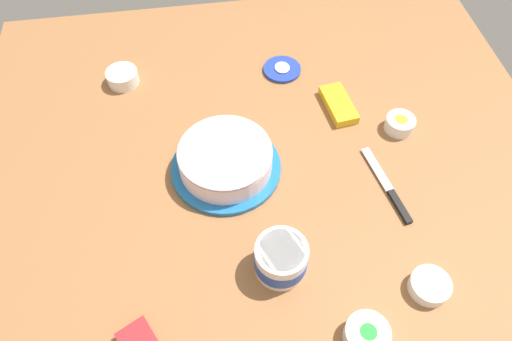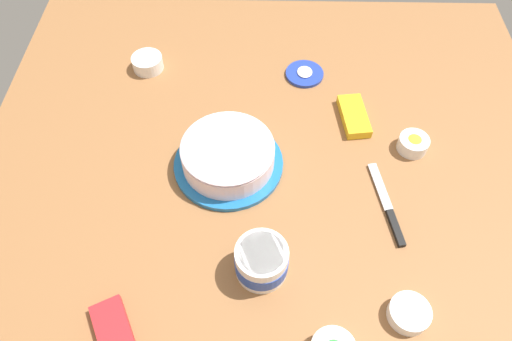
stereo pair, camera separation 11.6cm
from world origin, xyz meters
The scene contains 10 objects.
ground_plane centered at (0.00, 0.00, 0.00)m, with size 1.54×1.54×0.00m, color #936038.
frosted_cake centered at (0.06, 0.11, 0.04)m, with size 0.28×0.28×0.09m.
frosting_tub centered at (-0.22, 0.02, 0.05)m, with size 0.12×0.12×0.09m.
frosting_tub_lid centered at (0.40, -0.10, 0.01)m, with size 0.11×0.11×0.02m.
spreading_knife centered at (-0.07, -0.28, 0.01)m, with size 0.24×0.06×0.01m.
sprinkle_bowl_orange centered at (-0.32, -0.29, 0.02)m, with size 0.09×0.09×0.03m.
sprinkle_bowl_pink centered at (0.42, 0.37, 0.02)m, with size 0.09×0.09×0.04m.
sprinkle_bowl_green centered at (-0.40, -0.12, 0.02)m, with size 0.09×0.09×0.04m.
sprinkle_bowl_yellow centered at (0.13, -0.37, 0.02)m, with size 0.08×0.08×0.04m.
candy_box_lower centered at (0.23, -0.23, 0.01)m, with size 0.14×0.07×0.03m, color yellow.
Camera 1 is at (-0.65, 0.14, 0.98)m, focal length 33.08 mm.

